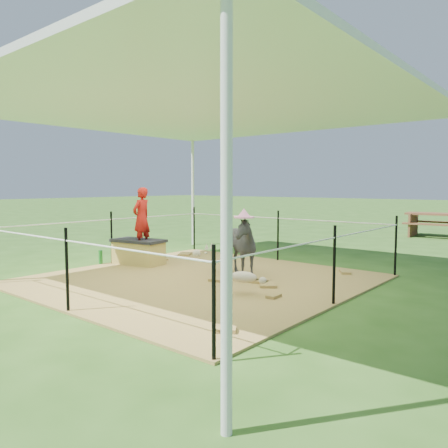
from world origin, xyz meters
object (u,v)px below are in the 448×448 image
Objects in this scene: woman at (141,212)px; green_bottle at (101,257)px; foal at (243,275)px; picnic_table_near at (437,225)px; pony at (235,246)px; straw_bale at (139,253)px.

woman is 1.15m from green_bottle.
green_bottle is 0.27× the size of foal.
woman reaches higher than picnic_table_near.
foal is 9.02m from picnic_table_near.
woman is at bearing 120.94° from pony.
green_bottle is 0.15× the size of picnic_table_near.
pony is 1.15m from foal.
picnic_table_near is (1.00, 8.20, -0.17)m from pony.
woman reaches higher than straw_bale.
foal is 0.57× the size of picnic_table_near.
woman is 1.16× the size of foal.
woman is at bearing -0.00° from straw_bale.
picnic_table_near is at bearing 151.10° from woman.
straw_bale is at bearing -115.17° from picnic_table_near.
pony reaches higher than green_bottle.
straw_bale is 0.83× the size of woman.
green_bottle is at bearing -117.33° from picnic_table_near.
foal is (2.78, -0.58, -0.70)m from woman.
woman is at bearing 149.81° from foal.
pony is (1.99, 0.23, -0.48)m from woman.
foal is at bearing 68.82° from woman.
straw_bale is 0.55× the size of picnic_table_near.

